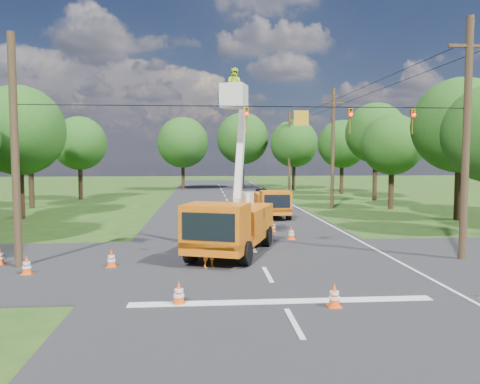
{
  "coord_description": "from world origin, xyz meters",
  "views": [
    {
      "loc": [
        -2.29,
        -16.56,
        4.3
      ],
      "look_at": [
        -0.53,
        6.06,
        2.6
      ],
      "focal_mm": 35.0,
      "sensor_mm": 36.0,
      "label": 1
    }
  ],
  "objects": [
    {
      "name": "traffic_cone_8",
      "position": [
        1.33,
        9.15,
        0.36
      ],
      "size": [
        0.38,
        0.38,
        0.71
      ],
      "color": "#FC4F0D",
      "rests_on": "ground"
    },
    {
      "name": "pole_left",
      "position": [
        -9.5,
        2.0,
        4.5
      ],
      "size": [
        0.3,
        0.3,
        9.0
      ],
      "color": "#4C3823",
      "rests_on": "ground"
    },
    {
      "name": "traffic_cone_4",
      "position": [
        -5.89,
        1.69,
        0.36
      ],
      "size": [
        0.38,
        0.38,
        0.71
      ],
      "color": "#FC4F0D",
      "rests_on": "ground"
    },
    {
      "name": "road_cross",
      "position": [
        0.0,
        2.0,
        0.0
      ],
      "size": [
        56.0,
        10.0,
        0.07
      ],
      "primitive_type": "cube",
      "color": "black",
      "rests_on": "ground"
    },
    {
      "name": "pole_right_near",
      "position": [
        8.5,
        2.0,
        5.11
      ],
      "size": [
        1.8,
        0.3,
        10.0
      ],
      "color": "#4C3823",
      "rests_on": "ground"
    },
    {
      "name": "tree_right_d",
      "position": [
        14.8,
        29.0,
        6.68
      ],
      "size": [
        6.0,
        6.0,
        9.7
      ],
      "color": "#382616",
      "rests_on": "ground"
    },
    {
      "name": "tree_far_a",
      "position": [
        -5.0,
        45.0,
        6.19
      ],
      "size": [
        6.6,
        6.6,
        9.5
      ],
      "color": "#382616",
      "rests_on": "ground"
    },
    {
      "name": "ground",
      "position": [
        0.0,
        20.0,
        0.0
      ],
      "size": [
        140.0,
        140.0,
        0.0
      ],
      "primitive_type": "plane",
      "color": "#1E4615",
      "rests_on": "ground"
    },
    {
      "name": "tree_left_f",
      "position": [
        -14.8,
        32.0,
        5.69
      ],
      "size": [
        5.4,
        5.4,
        8.4
      ],
      "color": "#382616",
      "rests_on": "ground"
    },
    {
      "name": "traffic_cone_7",
      "position": [
        3.62,
        17.21,
        0.36
      ],
      "size": [
        0.38,
        0.38,
        0.71
      ],
      "color": "#FC4F0D",
      "rests_on": "ground"
    },
    {
      "name": "tree_right_c",
      "position": [
        13.2,
        21.0,
        5.31
      ],
      "size": [
        5.0,
        5.0,
        7.83
      ],
      "color": "#382616",
      "rests_on": "ground"
    },
    {
      "name": "bucket_truck",
      "position": [
        -1.12,
        3.71,
        1.7
      ],
      "size": [
        4.44,
        7.01,
        8.19
      ],
      "rotation": [
        0.0,
        0.0,
        -0.33
      ],
      "color": "orange",
      "rests_on": "ground"
    },
    {
      "name": "traffic_cone_1",
      "position": [
        1.4,
        -3.75,
        0.36
      ],
      "size": [
        0.38,
        0.38,
        0.71
      ],
      "color": "#FC4F0D",
      "rests_on": "ground"
    },
    {
      "name": "traffic_cone_0",
      "position": [
        -3.03,
        -3.16,
        0.36
      ],
      "size": [
        0.38,
        0.38,
        0.71
      ],
      "color": "#FC4F0D",
      "rests_on": "ground"
    },
    {
      "name": "pole_right_far",
      "position": [
        8.5,
        42.0,
        5.11
      ],
      "size": [
        1.8,
        0.3,
        10.0
      ],
      "color": "#4C3823",
      "rests_on": "ground"
    },
    {
      "name": "edge_line",
      "position": [
        5.6,
        20.0,
        0.0
      ],
      "size": [
        0.12,
        90.0,
        0.02
      ],
      "primitive_type": "cube",
      "color": "silver",
      "rests_on": "ground"
    },
    {
      "name": "tree_right_b",
      "position": [
        15.0,
        14.0,
        6.43
      ],
      "size": [
        6.4,
        6.4,
        9.65
      ],
      "color": "#382616",
      "rests_on": "ground"
    },
    {
      "name": "traffic_cone_6",
      "position": [
        -10.41,
        2.47,
        0.36
      ],
      "size": [
        0.38,
        0.38,
        0.71
      ],
      "color": "#FC4F0D",
      "rests_on": "ground"
    },
    {
      "name": "stop_bar",
      "position": [
        0.0,
        -3.2,
        0.0
      ],
      "size": [
        9.0,
        0.45,
        0.02
      ],
      "primitive_type": "cube",
      "color": "silver",
      "rests_on": "ground"
    },
    {
      "name": "tree_left_d",
      "position": [
        -15.0,
        17.0,
        6.12
      ],
      "size": [
        6.2,
        6.2,
        9.24
      ],
      "color": "#382616",
      "rests_on": "ground"
    },
    {
      "name": "tree_left_e",
      "position": [
        -16.8,
        24.0,
        6.49
      ],
      "size": [
        5.8,
        5.8,
        9.41
      ],
      "color": "#382616",
      "rests_on": "ground"
    },
    {
      "name": "traffic_cone_3",
      "position": [
        1.63,
        9.72,
        0.36
      ],
      "size": [
        0.38,
        0.38,
        0.71
      ],
      "color": "#FC4F0D",
      "rests_on": "ground"
    },
    {
      "name": "tree_right_e",
      "position": [
        13.8,
        37.0,
        5.81
      ],
      "size": [
        5.6,
        5.6,
        8.63
      ],
      "color": "#382616",
      "rests_on": "ground"
    },
    {
      "name": "signal_span",
      "position": [
        2.23,
        1.99,
        5.88
      ],
      "size": [
        18.0,
        0.29,
        1.07
      ],
      "color": "black",
      "rests_on": "ground"
    },
    {
      "name": "tree_far_c",
      "position": [
        9.5,
        44.0,
        6.06
      ],
      "size": [
        6.2,
        6.2,
        9.18
      ],
      "color": "#382616",
      "rests_on": "ground"
    },
    {
      "name": "distant_car",
      "position": [
        3.37,
        29.51,
        0.63
      ],
      "size": [
        2.15,
        3.9,
        1.26
      ],
      "primitive_type": "imported",
      "rotation": [
        0.0,
        0.0,
        -0.19
      ],
      "color": "black",
      "rests_on": "ground"
    },
    {
      "name": "ground_worker",
      "position": [
        -2.09,
        1.32,
        0.88
      ],
      "size": [
        0.76,
        0.69,
        1.75
      ],
      "primitive_type": "imported",
      "rotation": [
        0.0,
        0.0,
        0.56
      ],
      "color": "orange",
      "rests_on": "ground"
    },
    {
      "name": "pole_right_mid",
      "position": [
        8.5,
        22.0,
        5.11
      ],
      "size": [
        1.8,
        0.3,
        10.0
      ],
      "color": "#4C3823",
      "rests_on": "ground"
    },
    {
      "name": "traffic_cone_5",
      "position": [
        -8.75,
        0.77,
        0.36
      ],
      "size": [
        0.38,
        0.38,
        0.71
      ],
      "color": "#FC4F0D",
      "rests_on": "ground"
    },
    {
      "name": "second_truck",
      "position": [
        2.53,
        16.21,
        1.06
      ],
      "size": [
        2.22,
        5.48,
        2.04
      ],
      "rotation": [
        0.0,
        0.0,
        -0.01
      ],
      "color": "orange",
      "rests_on": "ground"
    },
    {
      "name": "tree_far_b",
      "position": [
        3.0,
        47.0,
        6.81
      ],
      "size": [
        7.0,
        7.0,
        10.32
      ],
      "color": "#382616",
      "rests_on": "ground"
    },
    {
      "name": "traffic_cone_2",
      "position": [
        2.22,
        7.16,
        0.36
      ],
      "size": [
        0.38,
        0.38,
        0.71
      ],
      "color": "#FC4F0D",
      "rests_on": "ground"
    },
    {
      "name": "road_main",
      "position": [
        0.0,
        20.0,
        0.0
      ],
      "size": [
        12.0,
        100.0,
        0.06
      ],
      "primitive_type": "cube",
      "color": "black",
      "rests_on": "ground"
    }
  ]
}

